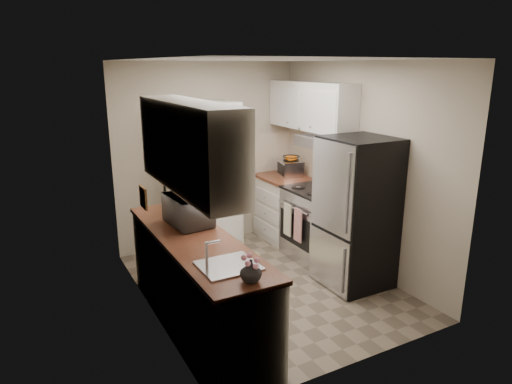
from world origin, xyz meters
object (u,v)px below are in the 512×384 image
electric_range (316,223)px  wine_bottle (165,200)px  toaster_oven (290,168)px  microwave (189,210)px  pantry_cabinet (203,179)px  refrigerator (357,213)px

electric_range → wine_bottle: bearing=-179.1°
electric_range → toaster_oven: bearing=82.1°
toaster_oven → microwave: bearing=-134.8°
microwave → wine_bottle: wine_bottle is taller
microwave → toaster_oven: bearing=-61.7°
electric_range → toaster_oven: (0.12, 0.83, 0.55)m
electric_range → microwave: microwave is taller
microwave → toaster_oven: size_ratio=1.40×
wine_bottle → toaster_oven: (2.10, 0.86, -0.04)m
microwave → electric_range: bearing=-80.9°
pantry_cabinet → refrigerator: pantry_cabinet is taller
electric_range → refrigerator: bearing=-92.5°
electric_range → wine_bottle: size_ratio=3.79×
refrigerator → wine_bottle: refrigerator is taller
wine_bottle → microwave: bearing=-76.0°
pantry_cabinet → toaster_oven: (1.29, -0.10, 0.03)m
pantry_cabinet → wine_bottle: bearing=-130.4°
pantry_cabinet → electric_range: pantry_cabinet is taller
microwave → wine_bottle: 0.43m
electric_range → wine_bottle: (-1.99, -0.03, 0.59)m
electric_range → microwave: size_ratio=2.14×
wine_bottle → toaster_oven: 2.27m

